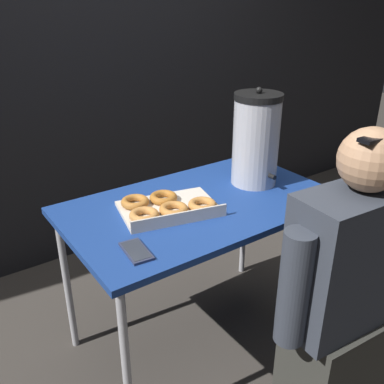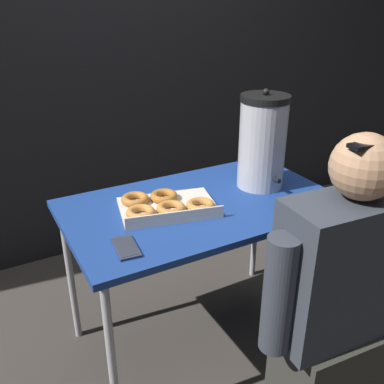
{
  "view_description": "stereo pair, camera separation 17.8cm",
  "coord_description": "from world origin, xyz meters",
  "px_view_note": "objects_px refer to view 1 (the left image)",
  "views": [
    {
      "loc": [
        -0.97,
        -1.33,
        1.55
      ],
      "look_at": [
        -0.05,
        0.0,
        0.8
      ],
      "focal_mm": 40.0,
      "sensor_mm": 36.0,
      "label": 1
    },
    {
      "loc": [
        -0.82,
        -1.42,
        1.55
      ],
      "look_at": [
        -0.05,
        0.0,
        0.8
      ],
      "focal_mm": 40.0,
      "sensor_mm": 36.0,
      "label": 2
    }
  ],
  "objects_px": {
    "donut_box": "(167,207)",
    "person_seated": "(345,294)",
    "coffee_urn": "(256,140)",
    "cell_phone": "(136,251)"
  },
  "relations": [
    {
      "from": "donut_box",
      "to": "person_seated",
      "type": "relative_size",
      "value": 0.37
    },
    {
      "from": "donut_box",
      "to": "person_seated",
      "type": "bearing_deg",
      "value": -46.0
    },
    {
      "from": "coffee_urn",
      "to": "person_seated",
      "type": "xyz_separation_m",
      "value": [
        -0.12,
        -0.65,
        -0.4
      ]
    },
    {
      "from": "coffee_urn",
      "to": "person_seated",
      "type": "relative_size",
      "value": 0.38
    },
    {
      "from": "cell_phone",
      "to": "person_seated",
      "type": "bearing_deg",
      "value": -28.37
    },
    {
      "from": "donut_box",
      "to": "person_seated",
      "type": "height_order",
      "value": "person_seated"
    },
    {
      "from": "donut_box",
      "to": "coffee_urn",
      "type": "distance_m",
      "value": 0.53
    },
    {
      "from": "cell_phone",
      "to": "person_seated",
      "type": "height_order",
      "value": "person_seated"
    },
    {
      "from": "donut_box",
      "to": "coffee_urn",
      "type": "xyz_separation_m",
      "value": [
        0.5,
        0.02,
        0.19
      ]
    },
    {
      "from": "donut_box",
      "to": "person_seated",
      "type": "xyz_separation_m",
      "value": [
        0.38,
        -0.62,
        -0.21
      ]
    }
  ]
}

